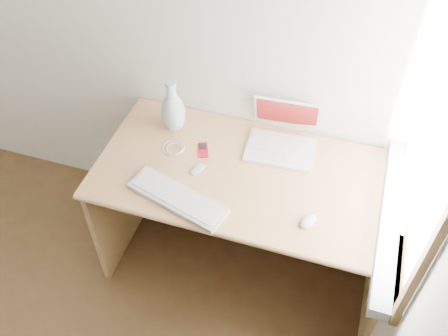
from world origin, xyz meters
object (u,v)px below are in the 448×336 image
(desk, at_px, (252,190))
(laptop, at_px, (283,137))
(vase, at_px, (173,111))
(external_keyboard, at_px, (177,198))

(desk, xyz_separation_m, laptop, (0.11, 0.15, 0.27))
(desk, relative_size, vase, 4.77)
(desk, xyz_separation_m, external_keyboard, (-0.26, -0.33, 0.23))
(laptop, height_order, vase, vase)
(external_keyboard, relative_size, vase, 1.64)
(desk, xyz_separation_m, vase, (-0.44, 0.09, 0.34))
(laptop, xyz_separation_m, external_keyboard, (-0.37, -0.48, -0.04))
(vase, bearing_deg, external_keyboard, -67.16)
(external_keyboard, bearing_deg, vase, 128.94)
(laptop, distance_m, vase, 0.55)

